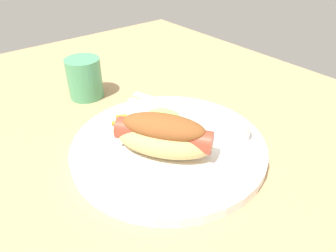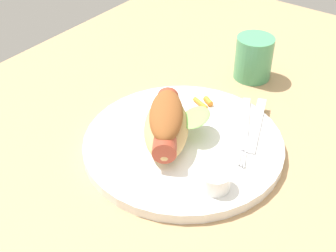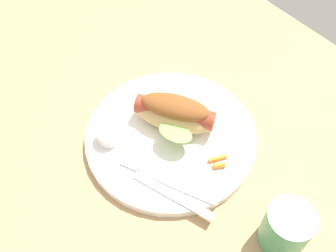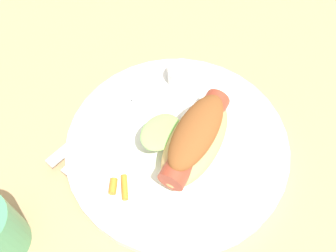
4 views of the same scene
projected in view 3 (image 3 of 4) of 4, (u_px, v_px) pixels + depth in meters
ground_plane at (170, 149)px, 69.73cm from camera, size 120.00×90.00×1.80cm
plate at (170, 137)px, 69.33cm from camera, size 30.09×30.09×1.60cm
hot_dog at (175, 113)px, 67.69cm from camera, size 15.51×13.48×6.20cm
sauce_ramekin at (109, 135)px, 67.01cm from camera, size 4.13×4.13×2.52cm
fork at (171, 183)px, 62.59cm from camera, size 15.69×8.60×0.40cm
knife at (173, 195)px, 61.30cm from camera, size 13.92×6.26×0.36cm
carrot_garnish at (218, 162)px, 64.74cm from camera, size 3.06×3.51×0.93cm
drinking_cup at (286, 229)px, 55.68cm from camera, size 6.84×6.84×8.02cm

